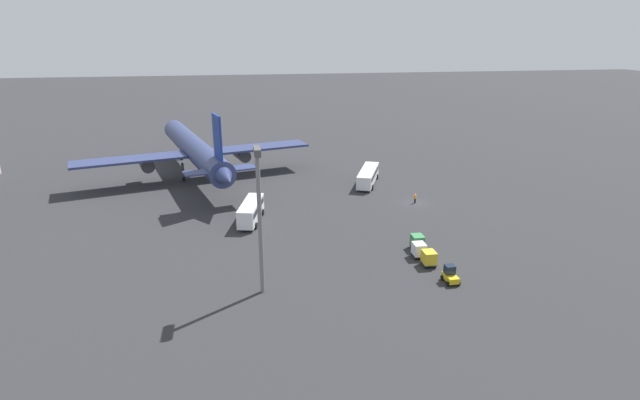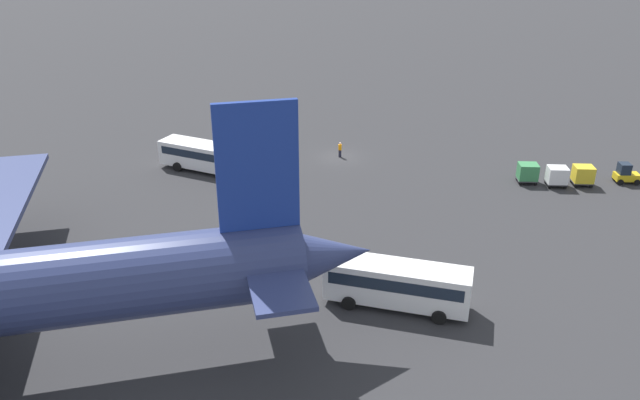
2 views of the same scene
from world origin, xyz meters
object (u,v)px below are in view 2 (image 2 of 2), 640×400
at_px(worker_person, 340,150).
at_px(cargo_cart_green, 528,172).
at_px(baggage_tug, 626,174).
at_px(cargo_cart_yellow, 583,174).
at_px(shuttle_bus_near, 215,157).
at_px(cargo_cart_white, 557,175).
at_px(shuttle_bus_far, 397,282).

relative_size(worker_person, cargo_cart_green, 0.84).
bearing_deg(baggage_tug, cargo_cart_yellow, 9.91).
relative_size(baggage_tug, cargo_cart_green, 1.17).
distance_m(shuttle_bus_near, cargo_cart_white, 35.18).
relative_size(shuttle_bus_near, cargo_cart_green, 6.20).
relative_size(shuttle_bus_far, baggage_tug, 4.30).
relative_size(cargo_cart_white, cargo_cart_green, 1.00).
distance_m(cargo_cart_yellow, cargo_cart_green, 5.45).
bearing_deg(cargo_cart_white, baggage_tug, -170.85).
xyz_separation_m(shuttle_bus_near, cargo_cart_green, (-32.36, 1.91, -0.63)).
height_order(shuttle_bus_near, baggage_tug, shuttle_bus_near).
distance_m(shuttle_bus_near, baggage_tug, 42.49).
relative_size(shuttle_bus_near, shuttle_bus_far, 1.23).
bearing_deg(cargo_cart_white, cargo_cart_yellow, -173.17).
distance_m(worker_person, cargo_cart_white, 23.19).
height_order(shuttle_bus_far, cargo_cart_yellow, shuttle_bus_far).
bearing_deg(shuttle_bus_far, shuttle_bus_near, -40.87).
bearing_deg(shuttle_bus_far, cargo_cart_green, -110.14).
bearing_deg(cargo_cart_white, shuttle_bus_far, 50.32).
relative_size(worker_person, cargo_cart_yellow, 0.84).
distance_m(shuttle_bus_far, baggage_tug, 34.11).
distance_m(worker_person, cargo_cart_green, 20.36).
bearing_deg(cargo_cart_yellow, cargo_cart_green, -5.12).
xyz_separation_m(shuttle_bus_far, cargo_cart_green, (-15.24, -22.45, -0.75)).
relative_size(shuttle_bus_far, worker_person, 5.96).
height_order(shuttle_bus_far, cargo_cart_green, shuttle_bus_far).
bearing_deg(shuttle_bus_far, worker_person, -68.42).
relative_size(shuttle_bus_near, worker_person, 7.35).
bearing_deg(baggage_tug, shuttle_bus_near, -2.65).
bearing_deg(cargo_cart_green, cargo_cart_yellow, 174.88).
bearing_deg(baggage_tug, shuttle_bus_far, 41.45).
height_order(shuttle_bus_far, worker_person, shuttle_bus_far).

